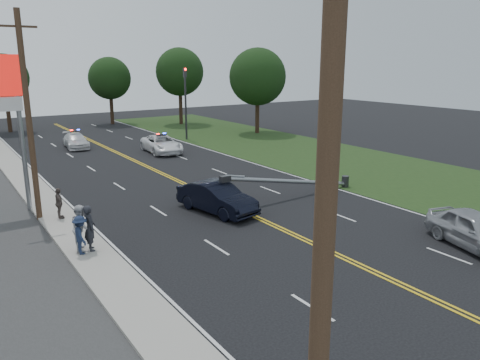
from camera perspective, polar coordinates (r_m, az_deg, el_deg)
ground at (r=19.35m, az=12.99°, el=-9.46°), size 120.00×120.00×0.00m
sidewalk at (r=23.74m, az=-20.40°, el=-5.35°), size 1.80×70.00×0.12m
grass_verge at (r=35.36m, az=16.43°, el=1.18°), size 12.00×80.00×0.01m
centerline_yellow at (r=26.72m, az=-2.67°, el=-2.39°), size 0.36×80.00×0.00m
traffic_signal at (r=47.26m, az=-6.66°, el=9.99°), size 0.28×0.41×7.05m
fallen_streetlight at (r=27.29m, az=7.05°, el=-0.15°), size 9.36×0.44×1.91m
utility_pole_near at (r=6.16m, az=10.05°, el=-10.80°), size 1.60×0.28×10.00m
utility_pole_mid at (r=24.44m, az=-24.38°, el=6.95°), size 1.60×0.28×10.00m
tree_6 at (r=57.85m, az=-26.83°, el=11.05°), size 5.16×5.16×8.51m
tree_7 at (r=60.98m, az=-15.61°, el=11.84°), size 5.15×5.15×8.21m
tree_8 at (r=59.30m, az=-7.37°, el=12.93°), size 5.84×5.84×9.33m
tree_9 at (r=51.32m, az=2.16°, el=12.46°), size 6.10×6.10×9.10m
crashed_sedan at (r=24.34m, az=-2.85°, el=-2.17°), size 2.59×5.01×1.57m
waiting_sedan at (r=22.04m, az=26.87°, el=-5.51°), size 3.09×4.99×1.59m
emergency_a at (r=41.00m, az=-9.53°, el=4.35°), size 2.90×5.48×1.47m
emergency_b at (r=45.12m, az=-19.38°, el=4.53°), size 2.24×4.66×1.31m
bystander_a at (r=20.11m, az=-17.83°, el=-5.57°), size 0.53×0.74×1.92m
bystander_b at (r=20.25m, az=-18.80°, el=-5.51°), size 0.90×1.06×1.92m
bystander_c at (r=19.90m, az=-18.86°, el=-6.35°), size 0.62×1.05×1.60m
bystander_d at (r=24.65m, az=-21.19°, el=-2.67°), size 0.42×0.92×1.55m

